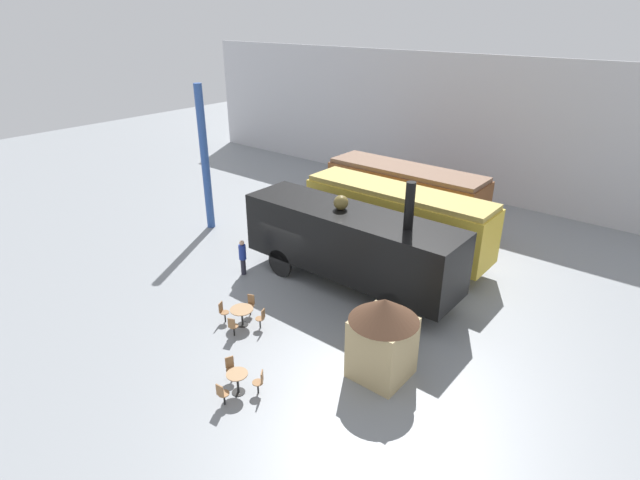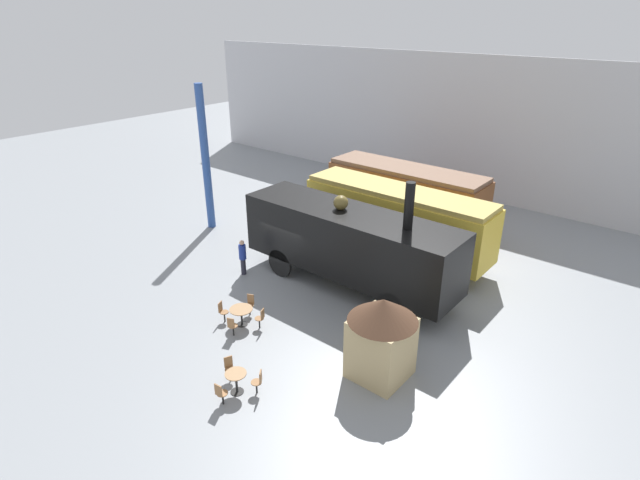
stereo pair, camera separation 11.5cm
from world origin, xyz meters
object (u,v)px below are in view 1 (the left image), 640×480
cafe_table_near (242,312)px  cafe_chair_0 (251,303)px  passenger_coach_vintage (396,217)px  ticket_kiosk (383,334)px  visitor_person (243,256)px  cafe_table_mid (237,379)px  steam_locomotive (350,241)px  passenger_coach_wooden (405,191)px

cafe_table_near → cafe_chair_0: size_ratio=1.05×
passenger_coach_vintage → ticket_kiosk: bearing=-61.2°
cafe_table_near → visitor_person: size_ratio=0.52×
cafe_table_mid → cafe_chair_0: bearing=131.3°
passenger_coach_vintage → cafe_table_near: bearing=-98.4°
cafe_table_near → cafe_table_mid: 3.89m
cafe_table_mid → steam_locomotive: bearing=99.5°
passenger_coach_vintage → steam_locomotive: bearing=-88.8°
visitor_person → ticket_kiosk: (8.95, -1.94, 0.72)m
visitor_person → cafe_table_near: bearing=-43.5°
passenger_coach_wooden → passenger_coach_vintage: (1.77, -3.84, 0.08)m
cafe_table_near → cafe_chair_0: (-0.32, 0.77, -0.08)m
cafe_chair_0 → visitor_person: visitor_person is taller
cafe_chair_0 → passenger_coach_wooden: bearing=157.8°
cafe_table_near → visitor_person: visitor_person is taller
passenger_coach_vintage → cafe_table_near: size_ratio=10.55×
cafe_chair_0 → ticket_kiosk: bearing=69.4°
cafe_table_near → ticket_kiosk: size_ratio=0.31×
ticket_kiosk → visitor_person: bearing=167.8°
steam_locomotive → visitor_person: size_ratio=5.79×
steam_locomotive → passenger_coach_wooden: bearing=103.2°
steam_locomotive → visitor_person: bearing=-153.8°
ticket_kiosk → passenger_coach_wooden: bearing=117.5°
passenger_coach_vintage → steam_locomotive: size_ratio=0.95×
cafe_table_near → visitor_person: 4.26m
ticket_kiosk → steam_locomotive: bearing=136.7°
passenger_coach_vintage → passenger_coach_wooden: bearing=114.8°
steam_locomotive → visitor_person: steam_locomotive is taller
steam_locomotive → ticket_kiosk: size_ratio=3.37×
steam_locomotive → cafe_table_near: bearing=-105.7°
cafe_table_mid → visitor_person: bearing=135.9°
passenger_coach_wooden → cafe_table_mid: (3.17, -15.75, -1.48)m
cafe_table_mid → visitor_person: (-5.84, 5.65, 0.40)m
cafe_table_near → steam_locomotive: bearing=74.3°
cafe_table_near → cafe_chair_0: 0.83m
passenger_coach_vintage → cafe_table_mid: passenger_coach_vintage is taller
passenger_coach_wooden → passenger_coach_vintage: 4.23m
steam_locomotive → cafe_chair_0: size_ratio=11.63×
steam_locomotive → cafe_table_mid: (1.32, -7.88, -1.69)m
cafe_table_near → cafe_table_mid: (2.76, -2.73, -0.03)m
cafe_chair_0 → cafe_table_mid: bearing=18.8°
passenger_coach_vintage → cafe_chair_0: bearing=-101.3°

